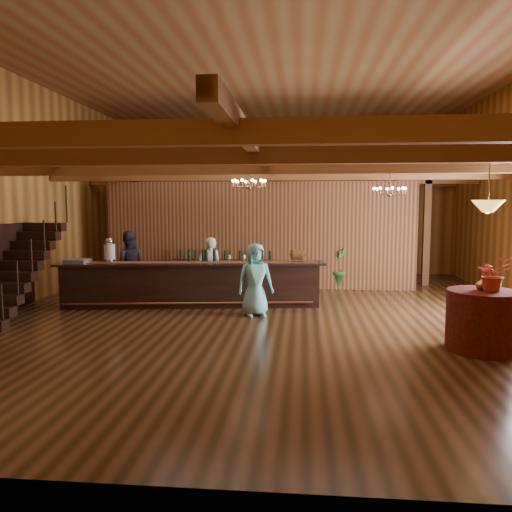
# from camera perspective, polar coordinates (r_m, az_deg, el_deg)

# --- Properties ---
(floor) EXTENTS (14.00, 14.00, 0.00)m
(floor) POSITION_cam_1_polar(r_m,az_deg,el_deg) (11.26, 1.32, -6.58)
(floor) COLOR brown
(floor) RESTS_ON ground
(ceiling) EXTENTS (14.00, 14.00, 0.00)m
(ceiling) POSITION_cam_1_polar(r_m,az_deg,el_deg) (11.43, 1.39, 21.45)
(ceiling) COLOR olive
(ceiling) RESTS_ON wall_back
(wall_back) EXTENTS (12.00, 0.10, 5.50)m
(wall_back) POSITION_cam_1_polar(r_m,az_deg,el_deg) (18.00, 2.92, 6.84)
(wall_back) COLOR #B47E36
(wall_back) RESTS_ON floor
(wall_front) EXTENTS (12.00, 0.10, 5.50)m
(wall_front) POSITION_cam_1_polar(r_m,az_deg,el_deg) (4.07, -5.69, 10.57)
(wall_front) COLOR #B47E36
(wall_front) RESTS_ON floor
(wall_left) EXTENTS (0.10, 14.00, 5.50)m
(wall_left) POSITION_cam_1_polar(r_m,az_deg,el_deg) (12.90, -26.49, 6.68)
(wall_left) COLOR #B47E36
(wall_left) RESTS_ON floor
(beam_grid) EXTENTS (11.90, 13.90, 0.39)m
(beam_grid) POSITION_cam_1_polar(r_m,az_deg,el_deg) (11.54, 1.54, 9.90)
(beam_grid) COLOR brown
(beam_grid) RESTS_ON wall_left
(support_posts) EXTENTS (9.20, 10.20, 3.20)m
(support_posts) POSITION_cam_1_polar(r_m,az_deg,el_deg) (10.54, 1.15, 1.36)
(support_posts) COLOR brown
(support_posts) RESTS_ON floor
(partition_wall) EXTENTS (9.00, 0.18, 3.10)m
(partition_wall) POSITION_cam_1_polar(r_m,az_deg,el_deg) (14.56, 0.34, 2.38)
(partition_wall) COLOR brown
(partition_wall) RESTS_ON floor
(staircase) EXTENTS (1.00, 2.80, 2.00)m
(staircase) POSITION_cam_1_polar(r_m,az_deg,el_deg) (12.06, -25.75, -1.52)
(staircase) COLOR black
(staircase) RESTS_ON floor
(backroom_boxes) EXTENTS (4.10, 0.60, 1.10)m
(backroom_boxes) POSITION_cam_1_polar(r_m,az_deg,el_deg) (16.62, 1.65, -0.74)
(backroom_boxes) COLOR black
(backroom_boxes) RESTS_ON floor
(tasting_bar) EXTENTS (6.41, 1.62, 1.07)m
(tasting_bar) POSITION_cam_1_polar(r_m,az_deg,el_deg) (12.07, -7.37, -3.20)
(tasting_bar) COLOR black
(tasting_bar) RESTS_ON floor
(beverage_dispenser) EXTENTS (0.26, 0.26, 0.60)m
(beverage_dispenser) POSITION_cam_1_polar(r_m,az_deg,el_deg) (12.35, -16.40, 0.60)
(beverage_dispenser) COLOR silver
(beverage_dispenser) RESTS_ON tasting_bar
(glass_rack_tray) EXTENTS (0.50, 0.50, 0.10)m
(glass_rack_tray) POSITION_cam_1_polar(r_m,az_deg,el_deg) (12.47, -19.68, -0.55)
(glass_rack_tray) COLOR gray
(glass_rack_tray) RESTS_ON tasting_bar
(raffle_drum) EXTENTS (0.34, 0.24, 0.30)m
(raffle_drum) POSITION_cam_1_polar(r_m,az_deg,el_deg) (11.97, 4.79, 0.12)
(raffle_drum) COLOR brown
(raffle_drum) RESTS_ON tasting_bar
(bar_bottle_0) EXTENTS (0.07, 0.07, 0.30)m
(bar_bottle_0) POSITION_cam_1_polar(r_m,az_deg,el_deg) (12.11, -7.65, 0.03)
(bar_bottle_0) COLOR black
(bar_bottle_0) RESTS_ON tasting_bar
(bar_bottle_1) EXTENTS (0.07, 0.07, 0.30)m
(bar_bottle_1) POSITION_cam_1_polar(r_m,az_deg,el_deg) (12.08, -6.06, 0.04)
(bar_bottle_1) COLOR black
(bar_bottle_1) RESTS_ON tasting_bar
(bar_bottle_2) EXTENTS (0.07, 0.07, 0.30)m
(bar_bottle_2) POSITION_cam_1_polar(r_m,az_deg,el_deg) (12.08, -5.70, 0.04)
(bar_bottle_2) COLOR black
(bar_bottle_2) RESTS_ON tasting_bar
(bar_bottle_3) EXTENTS (0.07, 0.07, 0.30)m
(bar_bottle_3) POSITION_cam_1_polar(r_m,az_deg,el_deg) (12.07, -4.79, 0.04)
(bar_bottle_3) COLOR black
(bar_bottle_3) RESTS_ON tasting_bar
(backbar_shelf) EXTENTS (3.01, 0.49, 0.85)m
(backbar_shelf) POSITION_cam_1_polar(r_m,az_deg,el_deg) (14.48, -3.53, -2.13)
(backbar_shelf) COLOR black
(backbar_shelf) RESTS_ON floor
(round_table) EXTENTS (1.17, 1.17, 1.01)m
(round_table) POSITION_cam_1_polar(r_m,az_deg,el_deg) (9.17, 24.48, -6.73)
(round_table) COLOR maroon
(round_table) RESTS_ON floor
(chandelier_left) EXTENTS (0.80, 0.80, 0.42)m
(chandelier_left) POSITION_cam_1_polar(r_m,az_deg,el_deg) (11.91, -0.81, 8.31)
(chandelier_left) COLOR #B38246
(chandelier_left) RESTS_ON beam_grid
(chandelier_right) EXTENTS (0.80, 0.80, 0.57)m
(chandelier_right) POSITION_cam_1_polar(r_m,az_deg,el_deg) (12.94, 15.02, 7.22)
(chandelier_right) COLOR #B38246
(chandelier_right) RESTS_ON beam_grid
(pendant_lamp) EXTENTS (0.52, 0.52, 0.90)m
(pendant_lamp) POSITION_cam_1_polar(r_m,az_deg,el_deg) (8.97, 24.99, 5.19)
(pendant_lamp) COLOR #B38246
(pendant_lamp) RESTS_ON beam_grid
(bartender) EXTENTS (0.69, 0.57, 1.63)m
(bartender) POSITION_cam_1_polar(r_m,az_deg,el_deg) (12.60, -5.28, -1.53)
(bartender) COLOR white
(bartender) RESTS_ON floor
(staff_second) EXTENTS (1.01, 0.88, 1.77)m
(staff_second) POSITION_cam_1_polar(r_m,az_deg,el_deg) (13.17, -14.36, -1.06)
(staff_second) COLOR #2D2A3C
(staff_second) RESTS_ON floor
(guest) EXTENTS (0.91, 0.74, 1.60)m
(guest) POSITION_cam_1_polar(r_m,az_deg,el_deg) (10.92, -0.08, -2.70)
(guest) COLOR #80E1E8
(guest) RESTS_ON floor
(floor_plant) EXTENTS (0.66, 0.53, 1.20)m
(floor_plant) POSITION_cam_1_polar(r_m,az_deg,el_deg) (14.72, 9.71, -1.39)
(floor_plant) COLOR #2A7225
(floor_plant) RESTS_ON floor
(table_flowers) EXTENTS (0.63, 0.58, 0.58)m
(table_flowers) POSITION_cam_1_polar(r_m,az_deg,el_deg) (9.00, 25.47, -1.88)
(table_flowers) COLOR #C93B2E
(table_flowers) RESTS_ON round_table
(table_vase) EXTENTS (0.20, 0.20, 0.33)m
(table_vase) POSITION_cam_1_polar(r_m,az_deg,el_deg) (9.12, 24.43, -2.52)
(table_vase) COLOR #B38246
(table_vase) RESTS_ON round_table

